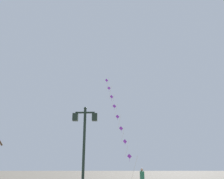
% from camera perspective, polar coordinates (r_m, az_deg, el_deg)
% --- Properties ---
extents(twin_lantern_lamp_post, '(1.31, 0.28, 4.93)m').
position_cam_1_polar(twin_lantern_lamp_post, '(12.77, -6.59, -10.82)').
color(twin_lantern_lamp_post, '#1E2D23').
rests_on(twin_lantern_lamp_post, ground_plane).
extents(kite_train, '(3.30, 9.69, 13.64)m').
position_cam_1_polar(kite_train, '(27.84, 1.36, -6.53)').
color(kite_train, brown).
rests_on(kite_train, ground_plane).
extents(kite_flyer, '(0.33, 0.63, 1.71)m').
position_cam_1_polar(kite_flyer, '(20.79, 7.24, -20.36)').
color(kite_flyer, brown).
rests_on(kite_flyer, ground_plane).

